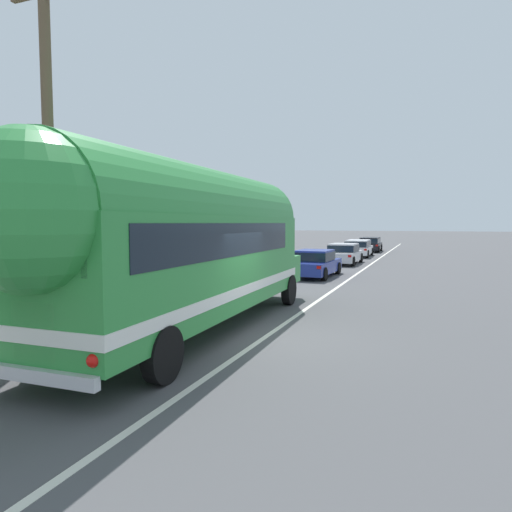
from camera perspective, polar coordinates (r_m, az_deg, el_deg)
name	(u,v)px	position (r m, az deg, el deg)	size (l,w,h in m)	color
ground_plane	(266,337)	(10.99, 1.29, -10.19)	(300.00, 300.00, 0.00)	#4C4C4F
lane_markings	(316,277)	(22.80, 7.64, -2.70)	(3.77, 80.00, 0.01)	silver
sidewalk_slab	(245,278)	(21.84, -1.41, -2.78)	(2.17, 90.00, 0.15)	#ADA89E
utility_pole	(48,146)	(11.20, -24.85, 12.51)	(1.80, 0.24, 8.50)	brown
painted_bus	(186,241)	(10.83, -8.85, 1.87)	(2.81, 12.45, 4.12)	#2D8C3D
car_lead	(315,262)	(23.05, 7.47, -0.80)	(2.02, 4.50, 1.37)	navy
car_second	(344,253)	(30.51, 11.07, 0.39)	(2.01, 4.66, 1.37)	silver
car_third	(358,247)	(37.46, 12.88, 1.13)	(2.04, 4.83, 1.37)	white
car_fourth	(370,243)	(44.20, 14.32, 1.57)	(2.01, 4.69, 1.37)	black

